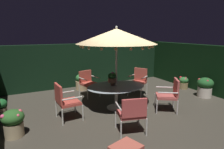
# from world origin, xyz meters

# --- Properties ---
(ground_plane) EXTENTS (7.90, 6.78, 0.02)m
(ground_plane) POSITION_xyz_m (0.00, 0.00, -0.01)
(ground_plane) COLOR #3E392F
(hedge_backdrop_rear) EXTENTS (7.90, 0.30, 1.88)m
(hedge_backdrop_rear) POSITION_xyz_m (0.00, 3.24, 0.94)
(hedge_backdrop_rear) COLOR black
(hedge_backdrop_rear) RESTS_ON ground_plane
(hedge_backdrop_right) EXTENTS (0.30, 6.78, 1.88)m
(hedge_backdrop_right) POSITION_xyz_m (3.80, 0.00, 0.94)
(hedge_backdrop_right) COLOR black
(hedge_backdrop_right) RESTS_ON ground_plane
(patio_dining_table) EXTENTS (1.85, 1.43, 0.73)m
(patio_dining_table) POSITION_xyz_m (-0.22, 0.13, 0.62)
(patio_dining_table) COLOR beige
(patio_dining_table) RESTS_ON ground_plane
(patio_umbrella) EXTENTS (2.40, 2.40, 2.54)m
(patio_umbrella) POSITION_xyz_m (-0.22, 0.13, 2.24)
(patio_umbrella) COLOR silver
(patio_umbrella) RESTS_ON ground_plane
(centerpiece_planter) EXTENTS (0.30, 0.30, 0.42)m
(centerpiece_planter) POSITION_xyz_m (-0.28, 0.25, 0.97)
(centerpiece_planter) COLOR #856648
(centerpiece_planter) RESTS_ON patio_dining_table
(patio_chair_north) EXTENTS (0.76, 0.77, 1.01)m
(patio_chair_north) POSITION_xyz_m (1.20, 0.95, 0.59)
(patio_chair_north) COLOR beige
(patio_chair_north) RESTS_ON ground_plane
(patio_chair_northeast) EXTENTS (0.69, 0.72, 0.94)m
(patio_chair_northeast) POSITION_xyz_m (-0.58, 1.72, 0.55)
(patio_chair_northeast) COLOR beige
(patio_chair_northeast) RESTS_ON ground_plane
(patio_chair_east) EXTENTS (0.63, 0.68, 1.02)m
(patio_chair_east) POSITION_xyz_m (-1.85, 0.03, 0.59)
(patio_chair_east) COLOR silver
(patio_chair_east) RESTS_ON ground_plane
(patio_chair_southeast) EXTENTS (0.76, 0.71, 0.92)m
(patio_chair_southeast) POSITION_xyz_m (-0.64, -1.44, 0.54)
(patio_chair_southeast) COLOR silver
(patio_chair_southeast) RESTS_ON ground_plane
(patio_chair_south) EXTENTS (0.85, 0.85, 0.99)m
(patio_chair_south) POSITION_xyz_m (1.15, -0.78, 0.56)
(patio_chair_south) COLOR silver
(patio_chair_south) RESTS_ON ground_plane
(ottoman_footrest) EXTENTS (0.61, 0.56, 0.40)m
(ottoman_footrest) POSITION_xyz_m (-1.35, -2.36, 0.34)
(ottoman_footrest) COLOR silver
(ottoman_footrest) RESTS_ON ground_plane
(potted_plant_back_right) EXTENTS (0.48, 0.48, 0.57)m
(potted_plant_back_right) POSITION_xyz_m (2.60, 2.87, 0.31)
(potted_plant_back_right) COLOR tan
(potted_plant_back_right) RESTS_ON ground_plane
(potted_plant_left_near) EXTENTS (0.39, 0.39, 0.57)m
(potted_plant_left_near) POSITION_xyz_m (-3.45, 0.90, 0.31)
(potted_plant_left_near) COLOR #7C7354
(potted_plant_left_near) RESTS_ON ground_plane
(potted_plant_right_far) EXTENTS (0.50, 0.50, 0.64)m
(potted_plant_right_far) POSITION_xyz_m (-3.12, -0.31, 0.35)
(potted_plant_right_far) COLOR tan
(potted_plant_right_far) RESTS_ON ground_plane
(potted_plant_left_far) EXTENTS (0.57, 0.57, 0.73)m
(potted_plant_left_far) POSITION_xyz_m (3.23, -0.39, 0.39)
(potted_plant_left_far) COLOR beige
(potted_plant_left_far) RESTS_ON ground_plane
(potted_plant_front_corner) EXTENTS (0.39, 0.39, 0.51)m
(potted_plant_front_corner) POSITION_xyz_m (3.37, 0.75, 0.26)
(potted_plant_front_corner) COLOR olive
(potted_plant_front_corner) RESTS_ON ground_plane
(potted_plant_back_center) EXTENTS (0.48, 0.48, 0.66)m
(potted_plant_back_center) POSITION_xyz_m (-0.55, 2.60, 0.33)
(potted_plant_back_center) COLOR tan
(potted_plant_back_center) RESTS_ON ground_plane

